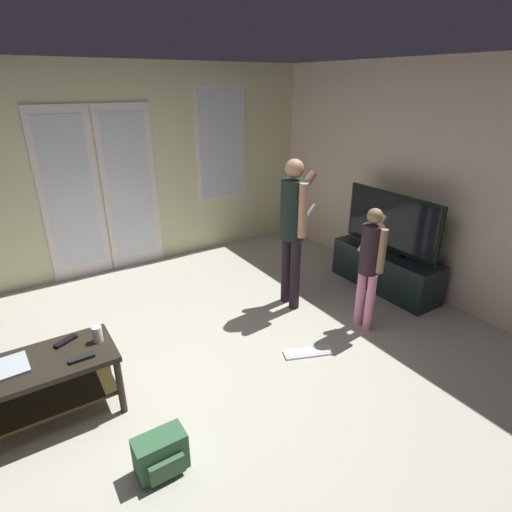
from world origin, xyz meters
The scene contains 14 objects.
ground_plane centered at (0.00, 0.00, -0.01)m, with size 6.03×5.39×0.02m, color #B0AD9C.
wall_back_with_doors centered at (0.06, 2.66, 1.24)m, with size 6.03×0.09×2.53m.
wall_right_plain centered at (2.98, 0.00, 1.25)m, with size 0.06×5.39×2.50m.
coffee_table centered at (-1.01, 0.25, 0.36)m, with size 1.05×0.50×0.50m.
tv_stand centered at (2.65, 0.35, 0.23)m, with size 0.42×1.31×0.46m.
flat_screen_tv centered at (2.65, 0.35, 0.81)m, with size 0.08×1.24×0.68m.
person_adult centered at (1.49, 0.65, 0.95)m, with size 0.56×0.43×1.58m.
person_child centered at (1.83, -0.11, 0.73)m, with size 0.44×0.33×1.23m.
backpack centered at (-0.45, -0.59, 0.13)m, with size 0.32×0.21×0.26m.
loose_keyboard centered at (1.08, -0.16, 0.01)m, with size 0.46×0.28×0.02m.
laptop_closed centered at (-1.19, 0.28, 0.51)m, with size 0.32×0.26×0.02m, color #A9B8BF.
cup_near_edge centered at (-0.57, 0.28, 0.56)m, with size 0.07×0.07×0.12m, color white.
tv_remote_black centered at (-0.77, 0.39, 0.51)m, with size 0.17×0.05×0.02m, color black.
dvd_remote_slim centered at (-0.72, 0.12, 0.51)m, with size 0.17×0.05×0.02m, color black.
Camera 1 is at (-0.94, -2.44, 2.25)m, focal length 28.42 mm.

